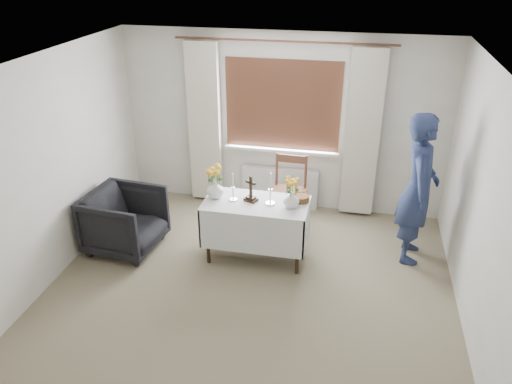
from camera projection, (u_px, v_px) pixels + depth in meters
ground at (242, 311)px, 5.29m from camera, size 5.00×5.00×0.00m
altar_table at (256, 230)px, 6.04m from camera, size 1.24×0.64×0.76m
wooden_chair at (288, 194)px, 6.65m from camera, size 0.47×0.47×0.99m
armchair at (125, 221)px, 6.22m from camera, size 0.94×0.92×0.78m
person at (418, 189)px, 5.83m from camera, size 0.48×0.70×1.84m
radiator at (280, 188)px, 7.27m from camera, size 1.10×0.10×0.60m
wooden_cross at (251, 189)px, 5.83m from camera, size 0.18×0.16×0.32m
candlestick_left at (233, 187)px, 5.85m from camera, size 0.13×0.13×0.34m
candlestick_right at (270, 189)px, 5.75m from camera, size 0.12×0.12×0.39m
flower_vase_left at (215, 189)px, 5.94m from camera, size 0.22×0.22×0.22m
flower_vase_right at (291, 200)px, 5.72m from camera, size 0.21×0.21×0.20m
wicker_basket at (301, 198)px, 5.88m from camera, size 0.25×0.25×0.07m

